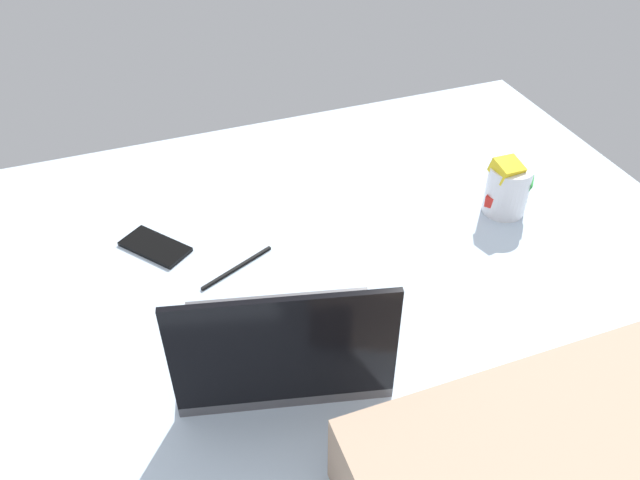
# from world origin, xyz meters

# --- Properties ---
(bed_mattress) EXTENTS (1.80, 1.40, 0.18)m
(bed_mattress) POSITION_xyz_m (0.00, 0.00, 0.09)
(bed_mattress) COLOR silver
(bed_mattress) RESTS_ON ground
(laptop) EXTENTS (0.37, 0.30, 0.23)m
(laptop) POSITION_xyz_m (0.03, 0.09, 0.22)
(laptop) COLOR #4C4C51
(laptop) RESTS_ON bed_mattress
(snack_cup) EXTENTS (0.11, 0.09, 0.13)m
(snack_cup) POSITION_xyz_m (-0.55, -0.15, 0.24)
(snack_cup) COLOR silver
(snack_cup) RESTS_ON bed_mattress
(cell_phone) EXTENTS (0.14, 0.15, 0.01)m
(cell_phone) POSITION_xyz_m (0.18, -0.28, 0.18)
(cell_phone) COLOR black
(cell_phone) RESTS_ON bed_mattress
(charger_cable) EXTENTS (0.16, 0.08, 0.01)m
(charger_cable) POSITION_xyz_m (0.04, -0.17, 0.18)
(charger_cable) COLOR black
(charger_cable) RESTS_ON bed_mattress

